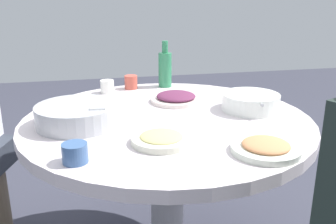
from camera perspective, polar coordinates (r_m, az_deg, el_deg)
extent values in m
cylinder|color=#99999E|center=(1.71, -0.12, -12.89)|extent=(0.14, 0.14, 0.67)
cylinder|color=silver|center=(1.55, -0.13, -1.60)|extent=(1.18, 1.18, 0.04)
cylinder|color=#B2B5BA|center=(1.49, -13.59, -0.44)|extent=(0.31, 0.31, 0.08)
ellipsoid|color=white|center=(1.49, -13.61, -0.29)|extent=(0.26, 0.26, 0.09)
cube|color=white|center=(1.47, -10.38, 1.29)|extent=(0.16, 0.07, 0.01)
cylinder|color=white|center=(1.67, 12.39, 1.48)|extent=(0.25, 0.25, 0.07)
cylinder|color=#342009|center=(1.67, 12.37, 1.26)|extent=(0.22, 0.22, 0.05)
cylinder|color=silver|center=(1.66, 12.45, 2.33)|extent=(0.27, 0.03, 0.01)
cylinder|color=silver|center=(1.76, 1.23, 1.84)|extent=(0.24, 0.24, 0.02)
ellipsoid|color=#622848|center=(1.75, 1.23, 2.42)|extent=(0.18, 0.18, 0.04)
cylinder|color=silver|center=(1.29, -1.02, -4.24)|extent=(0.21, 0.21, 0.02)
ellipsoid|color=#CDC176|center=(1.29, -1.02, -3.72)|extent=(0.15, 0.15, 0.03)
cylinder|color=silver|center=(1.26, 14.54, -5.48)|extent=(0.22, 0.22, 0.02)
ellipsoid|color=tan|center=(1.25, 14.59, -4.82)|extent=(0.15, 0.15, 0.03)
cylinder|color=#308255|center=(2.02, -0.45, 6.38)|extent=(0.07, 0.07, 0.18)
cylinder|color=#308255|center=(2.00, -0.46, 9.81)|extent=(0.03, 0.03, 0.06)
cylinder|color=white|center=(1.93, -9.17, 3.82)|extent=(0.07, 0.07, 0.06)
cylinder|color=#C35040|center=(2.00, -5.62, 4.51)|extent=(0.07, 0.07, 0.07)
cylinder|color=#3C5E92|center=(1.18, -13.89, -6.04)|extent=(0.08, 0.08, 0.06)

